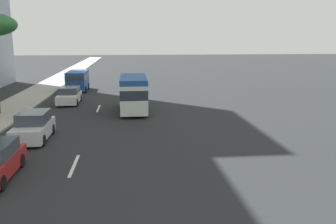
{
  "coord_description": "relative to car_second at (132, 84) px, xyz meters",
  "views": [
    {
      "loc": [
        -3.96,
        -2.77,
        6.11
      ],
      "look_at": [
        17.92,
        -5.06,
        1.66
      ],
      "focal_mm": 39.48,
      "sensor_mm": 36.0,
      "label": 1
    }
  ],
  "objects": [
    {
      "name": "car_second",
      "position": [
        0.0,
        0.0,
        0.0
      ],
      "size": [
        4.16,
        1.88,
        1.61
      ],
      "color": "white",
      "rests_on": "ground_plane"
    },
    {
      "name": "minibus_sixth",
      "position": [
        -12.47,
        -0.08,
        0.86
      ],
      "size": [
        6.06,
        2.29,
        2.95
      ],
      "color": "silver",
      "rests_on": "ground_plane"
    },
    {
      "name": "lane_stripe_mid",
      "position": [
        -25.47,
        3.0,
        -0.75
      ],
      "size": [
        3.2,
        0.16,
        0.01
      ],
      "primitive_type": "cube",
      "color": "silver",
      "rests_on": "ground_plane"
    },
    {
      "name": "ground_plane",
      "position": [
        -7.46,
        3.0,
        -0.76
      ],
      "size": [
        198.0,
        198.0,
        0.0
      ],
      "primitive_type": "plane",
      "color": "#26282B"
    },
    {
      "name": "sidewalk_right",
      "position": [
        -7.46,
        10.49,
        -0.68
      ],
      "size": [
        162.0,
        3.77,
        0.15
      ],
      "primitive_type": "cube",
      "color": "#B2ADA3",
      "rests_on": "ground_plane"
    },
    {
      "name": "car_third",
      "position": [
        -7.76,
        5.91,
        -0.02
      ],
      "size": [
        4.46,
        1.88,
        1.55
      ],
      "rotation": [
        0.0,
        0.0,
        3.14
      ],
      "color": "white",
      "rests_on": "ground_plane"
    },
    {
      "name": "van_fourth",
      "position": [
        0.57,
        6.22,
        0.56
      ],
      "size": [
        5.08,
        2.21,
        2.3
      ],
      "rotation": [
        0.0,
        0.0,
        3.14
      ],
      "color": "#1E478C",
      "rests_on": "ground_plane"
    },
    {
      "name": "car_fifth",
      "position": [
        -20.45,
        6.08,
        0.04
      ],
      "size": [
        4.28,
        1.87,
        1.7
      ],
      "rotation": [
        0.0,
        0.0,
        3.14
      ],
      "color": "silver",
      "rests_on": "ground_plane"
    },
    {
      "name": "lane_stripe_far",
      "position": [
        -10.69,
        3.0,
        -0.75
      ],
      "size": [
        3.2,
        0.16,
        0.01
      ],
      "primitive_type": "cube",
      "color": "silver",
      "rests_on": "ground_plane"
    }
  ]
}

